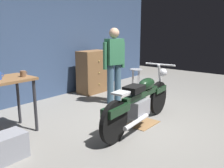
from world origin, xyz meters
TOP-DOWN VIEW (x-y plane):
  - ground_plane at (0.00, 0.00)m, footprint 12.00×12.00m
  - back_wall at (0.00, 2.80)m, footprint 8.00×0.12m
  - motorcycle at (-0.00, 0.07)m, footprint 2.19×0.61m
  - person_standing at (0.75, 1.27)m, footprint 0.55×0.31m
  - shop_stool at (1.77, 1.37)m, footprint 0.32×0.32m
  - wooden_dresser at (1.12, 2.30)m, footprint 0.80×0.47m
  - drip_tray at (0.10, 0.08)m, footprint 0.56×0.40m
  - storage_bin at (-2.02, 0.76)m, footprint 0.44×0.32m
  - mug_brown_stoneware at (-1.35, 1.41)m, footprint 0.12×0.09m

SIDE VIEW (x-z plane):
  - ground_plane at x=0.00m, z-range 0.00..0.00m
  - drip_tray at x=0.10m, z-range 0.00..0.01m
  - storage_bin at x=-2.02m, z-range 0.00..0.34m
  - motorcycle at x=0.00m, z-range -0.05..0.95m
  - shop_stool at x=1.77m, z-range 0.18..0.82m
  - wooden_dresser at x=1.12m, z-range 0.00..1.10m
  - person_standing at x=0.75m, z-range 0.09..1.76m
  - mug_brown_stoneware at x=-1.35m, z-range 0.90..0.99m
  - back_wall at x=0.00m, z-range 0.00..3.10m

